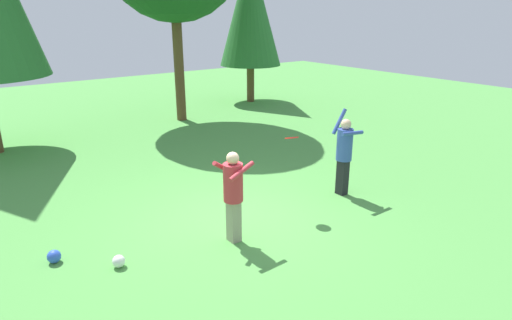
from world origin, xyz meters
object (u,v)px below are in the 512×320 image
at_px(person_thrower, 344,150).
at_px(person_catcher, 233,190).
at_px(ball_yellow, 342,162).
at_px(ball_blue, 54,256).
at_px(tree_far_right, 250,9).
at_px(ball_white, 119,261).
at_px(frisbee, 292,138).

relative_size(person_thrower, person_catcher, 1.14).
height_order(person_catcher, ball_yellow, person_catcher).
distance_m(ball_blue, tree_far_right, 14.07).
xyz_separation_m(person_thrower, ball_white, (-5.03, 0.08, -0.92)).
distance_m(person_thrower, tree_far_right, 11.01).
bearing_deg(ball_blue, person_thrower, -8.15).
bearing_deg(tree_far_right, ball_white, -134.86).
height_order(ball_blue, tree_far_right, tree_far_right).
bearing_deg(person_thrower, person_catcher, 8.13).
distance_m(frisbee, ball_blue, 4.66).
height_order(person_thrower, ball_white, person_thrower).
xyz_separation_m(person_thrower, ball_yellow, (1.38, 1.26, -0.92)).
bearing_deg(ball_white, person_thrower, -0.92).
height_order(frisbee, tree_far_right, tree_far_right).
height_order(ball_white, tree_far_right, tree_far_right).
distance_m(ball_blue, ball_white, 1.09).
relative_size(frisbee, tree_far_right, 0.06).
bearing_deg(tree_far_right, person_catcher, -127.24).
distance_m(person_catcher, ball_white, 2.17).
bearing_deg(frisbee, tree_far_right, 58.20).
height_order(frisbee, ball_blue, frisbee).
bearing_deg(ball_yellow, frisbee, -157.12).
xyz_separation_m(person_catcher, ball_blue, (-2.74, 1.14, -0.87)).
bearing_deg(ball_yellow, ball_white, -169.57).
bearing_deg(frisbee, person_thrower, -2.45).
bearing_deg(person_thrower, frisbee, 0.00).
distance_m(ball_white, tree_far_right, 14.00).
bearing_deg(ball_white, ball_blue, 136.51).
bearing_deg(person_catcher, person_thrower, -7.16).
xyz_separation_m(person_thrower, frisbee, (-1.46, 0.06, 0.51)).
relative_size(person_catcher, tree_far_right, 0.26).
bearing_deg(frisbee, person_catcher, -167.17).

